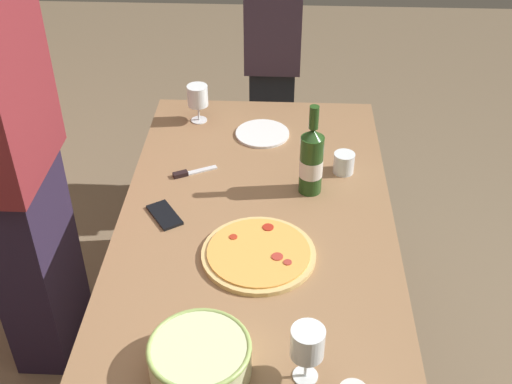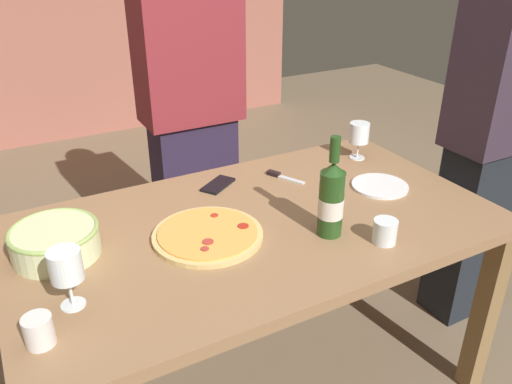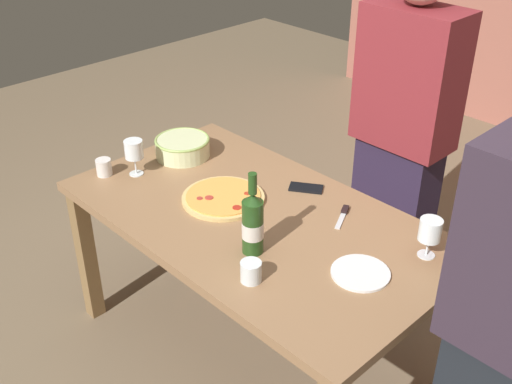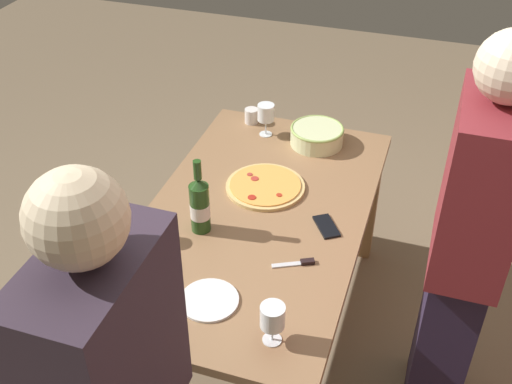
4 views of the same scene
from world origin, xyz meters
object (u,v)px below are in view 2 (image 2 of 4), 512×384
object	(u,v)px
wine_bottle	(331,199)
person_host	(496,139)
pizza_knife	(281,176)
serving_bowl	(55,240)
side_plate	(379,186)
pizza	(208,235)
wine_glass_by_bottle	(66,267)
cup_ceramic	(39,331)
person_guest_left	(192,114)
dining_table	(256,245)
wine_glass_near_pizza	(359,134)
cup_amber	(385,231)
cell_phone	(218,185)

from	to	relation	value
wine_bottle	person_host	bearing A→B (deg)	9.17
pizza_knife	serving_bowl	bearing A→B (deg)	-170.61
wine_bottle	side_plate	world-z (taller)	wine_bottle
pizza	wine_glass_by_bottle	size ratio (longest dim) A/B	2.10
serving_bowl	cup_ceramic	size ratio (longest dim) A/B	3.41
person_guest_left	cup_ceramic	bearing A→B (deg)	-29.43
pizza	serving_bowl	xyz separation A→B (m)	(-0.43, 0.13, 0.04)
dining_table	wine_bottle	size ratio (longest dim) A/B	4.88
pizza	wine_glass_near_pizza	world-z (taller)	wine_glass_near_pizza
pizza	cup_amber	size ratio (longest dim) A/B	4.60
pizza	wine_bottle	bearing A→B (deg)	-24.84
dining_table	person_guest_left	size ratio (longest dim) A/B	0.95
dining_table	pizza	distance (m)	0.21
serving_bowl	cell_phone	world-z (taller)	serving_bowl
person_host	cup_ceramic	bearing A→B (deg)	8.61
pizza	serving_bowl	world-z (taller)	serving_bowl
cup_amber	cell_phone	xyz separation A→B (m)	(-0.29, 0.60, -0.03)
serving_bowl	side_plate	distance (m)	1.15
cup_amber	person_host	bearing A→B (deg)	18.48
dining_table	wine_bottle	bearing A→B (deg)	-46.74
serving_bowl	wine_glass_by_bottle	xyz separation A→B (m)	(-0.01, -0.26, 0.07)
pizza	cup_amber	bearing A→B (deg)	-31.23
wine_bottle	wine_glass_near_pizza	xyz separation A→B (m)	(0.46, 0.44, -0.02)
cell_phone	person_guest_left	size ratio (longest dim) A/B	0.09
pizza	wine_glass_near_pizza	xyz separation A→B (m)	(0.81, 0.28, 0.09)
side_plate	cell_phone	world-z (taller)	same
pizza	wine_bottle	xyz separation A→B (m)	(0.35, -0.16, 0.11)
cell_phone	pizza	bearing A→B (deg)	-63.61
cell_phone	person_guest_left	bearing A→B (deg)	134.20
pizza	person_guest_left	size ratio (longest dim) A/B	0.21
wine_bottle	cell_phone	world-z (taller)	wine_bottle
side_plate	cup_amber	bearing A→B (deg)	-128.60
serving_bowl	wine_glass_near_pizza	world-z (taller)	wine_glass_near_pizza
dining_table	wine_glass_by_bottle	size ratio (longest dim) A/B	9.65
wine_glass_by_bottle	serving_bowl	bearing A→B (deg)	88.56
wine_glass_near_pizza	person_guest_left	size ratio (longest dim) A/B	0.09
wine_glass_by_bottle	wine_bottle	bearing A→B (deg)	-1.91
wine_glass_near_pizza	person_guest_left	distance (m)	0.76
side_plate	person_guest_left	distance (m)	0.93
dining_table	person_guest_left	distance (m)	0.86
dining_table	pizza	bearing A→B (deg)	-174.78
serving_bowl	cell_phone	distance (m)	0.64
person_guest_left	side_plate	bearing A→B (deg)	34.59
wine_bottle	cell_phone	size ratio (longest dim) A/B	2.28
cup_amber	cell_phone	world-z (taller)	cup_amber
side_plate	person_guest_left	bearing A→B (deg)	116.68
pizza_knife	person_guest_left	distance (m)	0.60
dining_table	wine_bottle	xyz separation A→B (m)	(0.17, -0.18, 0.22)
cup_amber	pizza_knife	xyz separation A→B (m)	(-0.04, 0.55, -0.03)
pizza	wine_glass_by_bottle	distance (m)	0.47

